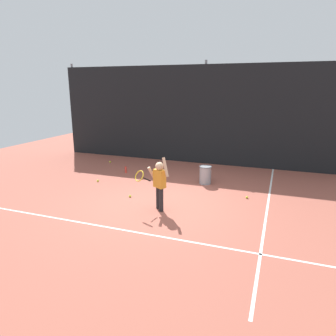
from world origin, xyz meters
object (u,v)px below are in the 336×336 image
Objects in this scene: tennis_ball_1 at (247,197)px; tennis_ball_2 at (110,162)px; ball_hopper at (205,175)px; water_bottle at (126,170)px; tennis_player at (159,181)px; tennis_ball_0 at (98,181)px; tennis_ball_3 at (130,196)px.

tennis_ball_2 is (-5.58, 2.25, 0.00)m from tennis_ball_1.
ball_hopper is 2.55× the size of water_bottle.
tennis_ball_1 is (4.30, -1.16, -0.08)m from water_bottle.
tennis_player is 20.46× the size of tennis_ball_2.
water_bottle reaches higher than tennis_ball_0.
tennis_ball_1 is at bearing -15.13° from water_bottle.
tennis_ball_2 is (-1.28, 1.09, -0.08)m from water_bottle.
tennis_ball_1 is at bearing 1.36° from tennis_ball_0.
water_bottle is (-2.35, 2.72, -0.62)m from tennis_player.
tennis_ball_1 is (1.38, -0.90, -0.26)m from ball_hopper.
tennis_ball_3 is at bearing -130.60° from ball_hopper.
ball_hopper is at bearing -5.21° from water_bottle.
ball_hopper is 8.52× the size of tennis_ball_0.
ball_hopper reaches higher than tennis_ball_2.
water_bottle is at bearing -40.45° from tennis_ball_2.
tennis_player reaches higher than ball_hopper.
tennis_ball_0 and tennis_ball_2 have the same top height.
ball_hopper is 2.53m from tennis_ball_3.
tennis_ball_2 is 1.00× the size of tennis_ball_3.
tennis_ball_0 is 1.00× the size of tennis_ball_3.
ball_hopper is at bearing 146.98° from tennis_ball_1.
tennis_ball_0 and tennis_ball_3 have the same top height.
tennis_player reaches higher than water_bottle.
ball_hopper is at bearing -17.91° from tennis_ball_2.
tennis_ball_1 is 1.00× the size of tennis_ball_2.
tennis_player is 20.46× the size of tennis_ball_0.
tennis_player is at bearing -49.12° from water_bottle.
tennis_ball_0 is 1.00× the size of tennis_ball_2.
tennis_ball_2 is at bearing 128.08° from tennis_ball_3.
tennis_ball_0 is (-0.33, -1.27, -0.08)m from water_bottle.
tennis_player is at bearing -46.36° from tennis_ball_2.
ball_hopper is at bearing 105.40° from tennis_player.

